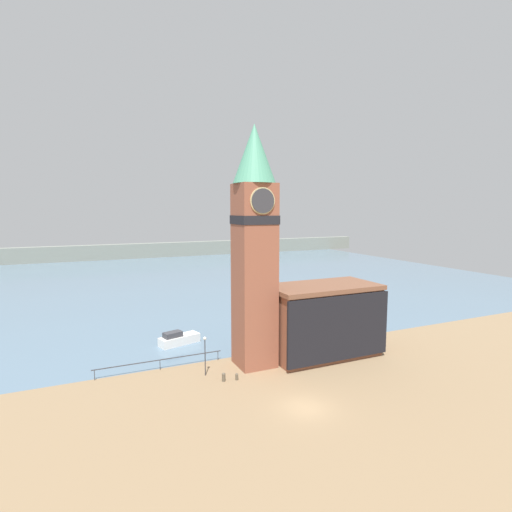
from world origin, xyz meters
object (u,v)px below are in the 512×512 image
(clock_tower, at_px, (254,241))
(lamp_post, at_px, (205,349))
(pier_building, at_px, (323,320))
(mooring_bollard_far, at_px, (237,376))
(mooring_bollard_near, at_px, (224,377))
(boat_near, at_px, (178,339))

(clock_tower, distance_m, lamp_post, 12.11)
(pier_building, xyz_separation_m, mooring_bollard_far, (-11.56, -2.33, -3.75))
(clock_tower, height_order, mooring_bollard_far, clock_tower)
(mooring_bollard_far, bearing_deg, mooring_bollard_near, 168.24)
(clock_tower, relative_size, pier_building, 1.99)
(pier_building, relative_size, boat_near, 2.39)
(pier_building, height_order, mooring_bollard_near, pier_building)
(mooring_bollard_far, distance_m, lamp_post, 4.19)
(clock_tower, relative_size, lamp_post, 6.28)
(pier_building, height_order, lamp_post, pier_building)
(pier_building, relative_size, lamp_post, 3.16)
(boat_near, relative_size, mooring_bollard_far, 7.72)
(boat_near, distance_m, mooring_bollard_near, 12.56)
(lamp_post, bearing_deg, mooring_bollard_near, -58.95)
(clock_tower, xyz_separation_m, boat_near, (-6.01, 9.80, -12.79))
(clock_tower, height_order, lamp_post, clock_tower)
(pier_building, height_order, boat_near, pier_building)
(pier_building, relative_size, mooring_bollard_far, 18.46)
(lamp_post, bearing_deg, pier_building, 0.09)
(boat_near, bearing_deg, clock_tower, -74.58)
(mooring_bollard_near, relative_size, mooring_bollard_far, 1.25)
(clock_tower, bearing_deg, mooring_bollard_near, -149.33)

